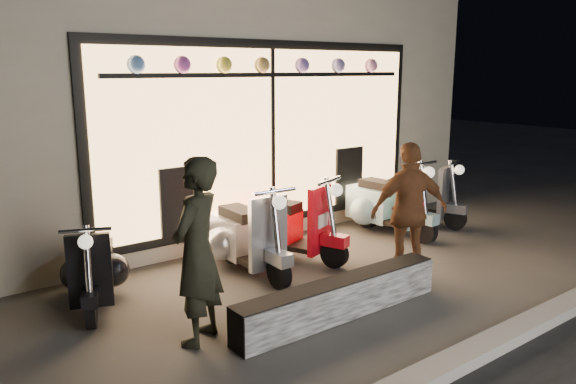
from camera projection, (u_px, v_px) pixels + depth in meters
name	position (u px, v px, depth m)	size (l,w,h in m)	color
ground	(315.00, 292.00, 6.37)	(40.00, 40.00, 0.00)	#383533
kerb	(466.00, 357.00, 4.81)	(40.00, 0.25, 0.12)	slate
shop_building	(133.00, 91.00, 9.79)	(10.20, 6.23, 4.20)	beige
graffiti_barrier	(340.00, 298.00, 5.70)	(2.51, 0.28, 0.40)	black
scooter_silver	(243.00, 235.00, 7.03)	(0.52, 1.54, 1.10)	black
scooter_red	(281.00, 225.00, 7.47)	(0.85, 1.51, 1.09)	black
scooter_black	(94.00, 267.00, 6.06)	(0.75, 1.31, 0.95)	black
scooter_blue	(382.00, 203.00, 8.68)	(0.55, 1.58, 1.13)	black
scooter_grey	(409.00, 199.00, 9.12)	(0.84, 1.42, 1.04)	black
man	(197.00, 252.00, 5.06)	(0.63, 0.42, 1.74)	black
woman	(409.00, 211.00, 6.68)	(0.97, 0.40, 1.65)	brown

